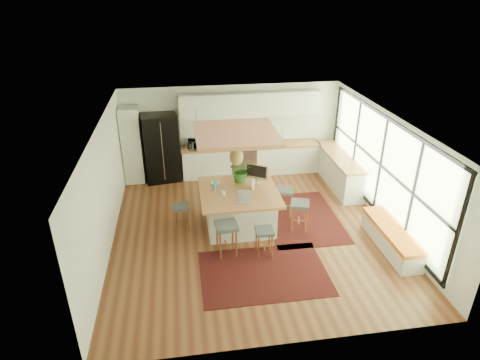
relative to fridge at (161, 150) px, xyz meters
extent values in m
plane|color=#5B2D1A|center=(2.14, -3.16, -0.93)|extent=(7.00, 7.00, 0.00)
plane|color=white|center=(2.14, -3.16, 1.78)|extent=(7.00, 7.00, 0.00)
plane|color=white|center=(2.14, 0.34, 0.42)|extent=(6.50, 0.00, 6.50)
plane|color=white|center=(2.14, -6.66, 0.42)|extent=(6.50, 0.00, 6.50)
plane|color=white|center=(-1.11, -3.16, 0.42)|extent=(0.00, 7.00, 7.00)
plane|color=white|center=(5.39, -3.16, 0.42)|extent=(0.00, 7.00, 7.00)
cube|color=silver|center=(-0.81, 0.02, 0.20)|extent=(0.55, 0.60, 2.25)
cube|color=silver|center=(2.69, 0.02, -0.49)|extent=(4.20, 0.60, 0.88)
cube|color=#A26339|center=(2.69, 0.02, -0.03)|extent=(4.24, 0.64, 0.05)
cube|color=white|center=(2.69, 0.32, 0.43)|extent=(4.20, 0.02, 0.80)
cube|color=silver|center=(2.69, 0.16, 1.22)|extent=(4.20, 0.34, 0.70)
cube|color=silver|center=(5.07, -1.16, -0.49)|extent=(0.60, 2.50, 0.88)
cube|color=#A26339|center=(5.07, -1.16, -0.03)|extent=(0.64, 2.54, 0.05)
cube|color=black|center=(2.11, -4.82, -0.92)|extent=(2.60, 1.80, 0.01)
cube|color=black|center=(3.49, -2.83, -0.92)|extent=(1.80, 2.60, 0.01)
imported|color=#A5A5AA|center=(1.04, 0.00, 0.16)|extent=(0.49, 0.27, 0.33)
imported|color=#1E4C19|center=(2.01, -2.40, 0.26)|extent=(0.58, 0.65, 0.51)
imported|color=silver|center=(1.36, -2.46, 0.03)|extent=(0.22, 0.22, 0.05)
cylinder|color=#39CBE7|center=(1.33, -2.79, 0.10)|extent=(0.07, 0.07, 0.19)
cylinder|color=silver|center=(1.48, -3.04, 0.10)|extent=(0.07, 0.07, 0.19)
cylinder|color=#9E5634|center=(2.13, -3.19, 0.10)|extent=(0.07, 0.07, 0.19)
cylinder|color=silver|center=(2.23, -2.84, 0.10)|extent=(0.07, 0.07, 0.19)
camera|label=1|loc=(0.62, -11.36, 4.49)|focal=30.54mm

